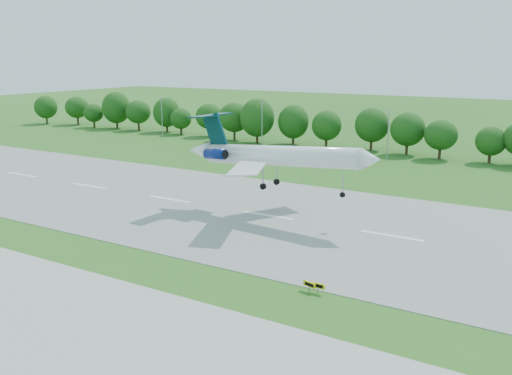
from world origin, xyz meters
name	(u,v)px	position (x,y,z in m)	size (l,w,h in m)	color
ground	(314,301)	(0.00, 0.00, 0.00)	(600.00, 600.00, 0.00)	#235A17
runway	(392,236)	(0.00, 25.00, 0.04)	(400.00, 45.00, 0.08)	gray
tree_line	(484,136)	(0.00, 92.00, 6.19)	(288.40, 8.40, 10.40)	#382314
light_poles	(464,140)	(-2.50, 82.00, 6.34)	(175.90, 0.25, 12.19)	gray
airliner	(271,155)	(-19.68, 25.08, 9.83)	(33.91, 24.65, 11.03)	white
taxi_sign_left	(309,284)	(-1.46, 1.77, 0.84)	(1.62, 0.60, 1.14)	gray
taxi_sign_centre	(318,286)	(-0.50, 1.93, 0.84)	(1.63, 0.33, 1.14)	gray
service_vehicle_a	(247,148)	(-56.10, 76.01, 0.64)	(1.36, 3.91, 1.29)	white
service_vehicle_b	(301,149)	(-43.16, 81.85, 0.66)	(1.56, 3.88, 1.32)	white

